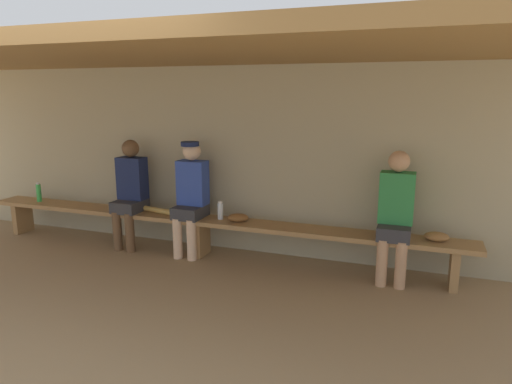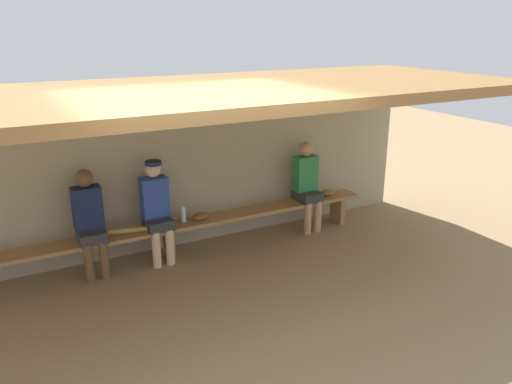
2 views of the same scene
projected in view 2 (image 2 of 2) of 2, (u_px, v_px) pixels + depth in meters
The scene contains 11 objects.
ground_plane at pixel (217, 313), 5.52m from camera, with size 24.00×24.00×0.00m, color #937754.
back_wall at pixel (154, 170), 6.85m from camera, with size 8.00×0.20×2.20m, color tan.
dugout_roof at pixel (185, 94), 5.39m from camera, with size 8.00×2.80×0.12m, color olive.
bench at pixel (168, 231), 6.70m from camera, with size 6.00×0.36×0.46m.
player_rightmost at pixel (307, 183), 7.56m from camera, with size 0.34×0.42×1.34m.
player_middle at pixel (156, 207), 6.53m from camera, with size 0.34×0.42×1.34m.
player_in_white at pixel (90, 219), 6.16m from camera, with size 0.34×0.42×1.34m.
water_bottle_clear at pixel (183, 215), 6.77m from camera, with size 0.07×0.07×0.21m.
baseball_glove_worn at pixel (200, 216), 6.87m from camera, with size 0.24×0.17×0.09m, color brown.
baseball_glove_dark_brown at pixel (328, 192), 7.83m from camera, with size 0.24×0.17×0.09m, color olive.
baseball_bat at pixel (127, 231), 6.43m from camera, with size 0.07×0.07×0.89m, color tan.
Camera 2 is at (-1.90, -4.45, 2.99)m, focal length 35.90 mm.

